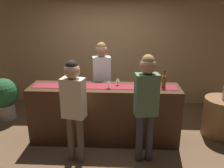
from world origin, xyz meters
TOP-DOWN VIEW (x-y plane):
  - ground_plane at (0.00, 0.00)m, footprint 10.00×10.00m
  - back_wall at (0.00, 1.90)m, footprint 6.00×0.12m
  - bar_counter at (0.00, 0.00)m, footprint 2.62×0.60m
  - counter_runner_cloth at (0.00, 0.00)m, footprint 2.49×0.28m
  - wine_bottle_amber at (1.01, -0.01)m, footprint 0.07×0.07m
  - wine_bottle_clear at (-0.54, 0.07)m, footprint 0.07×0.07m
  - wine_glass_near_customer at (0.08, -0.10)m, footprint 0.07×0.07m
  - wine_glass_mid_counter at (0.23, 0.07)m, footprint 0.07×0.07m
  - bartender at (-0.10, 0.58)m, footprint 0.37×0.26m
  - customer_sipping at (0.67, -0.59)m, footprint 0.37×0.25m
  - customer_browsing at (-0.40, -0.65)m, footprint 0.38×0.27m
  - round_side_table at (2.20, 0.28)m, footprint 0.68×0.68m
  - potted_plant_tall at (-2.24, 0.75)m, footprint 0.62×0.62m

SIDE VIEW (x-z plane):
  - ground_plane at x=0.00m, z-range 0.00..0.00m
  - round_side_table at x=2.20m, z-range 0.00..0.74m
  - bar_counter at x=0.00m, z-range 0.00..1.04m
  - potted_plant_tall at x=-2.24m, z-range 0.07..0.98m
  - customer_browsing at x=-0.40m, z-range 0.19..1.83m
  - counter_runner_cloth at x=0.00m, z-range 1.04..1.04m
  - bartender at x=-0.10m, z-range 0.21..1.93m
  - customer_sipping at x=0.67m, z-range 0.21..1.93m
  - wine_glass_near_customer at x=0.08m, z-range 1.07..1.21m
  - wine_glass_mid_counter at x=0.23m, z-range 1.07..1.21m
  - wine_bottle_amber at x=1.01m, z-range 1.00..1.30m
  - wine_bottle_clear at x=-0.54m, z-range 1.00..1.30m
  - back_wall at x=0.00m, z-range 0.00..2.90m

